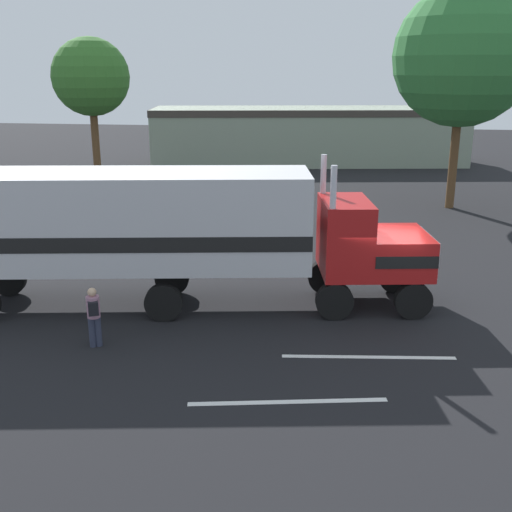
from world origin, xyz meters
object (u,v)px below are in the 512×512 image
object	(u,v)px
parked_car	(233,202)
tree_left	(463,56)
person_bystander	(94,315)
semi_truck	(169,227)
tree_center	(91,78)

from	to	relation	value
parked_car	tree_left	world-z (taller)	tree_left
person_bystander	semi_truck	bearing A→B (deg)	68.83
semi_truck	parked_car	world-z (taller)	semi_truck
person_bystander	tree_center	size ratio (longest dim) A/B	0.19
tree_left	semi_truck	bearing A→B (deg)	-123.82
parked_car	tree_left	distance (m)	13.41
parked_car	tree_center	size ratio (longest dim) A/B	0.51
person_bystander	parked_car	world-z (taller)	person_bystander
semi_truck	tree_center	xyz separation A→B (m)	(-9.63, 17.77, 3.99)
person_bystander	tree_center	xyz separation A→B (m)	(-8.44, 20.85, 5.62)
semi_truck	tree_left	distance (m)	19.61
parked_car	tree_center	bearing A→B (deg)	146.82
person_bystander	tree_left	xyz separation A→B (m)	(11.74, 18.83, 6.68)
semi_truck	person_bystander	bearing A→B (deg)	-111.17
semi_truck	tree_center	bearing A→B (deg)	118.45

